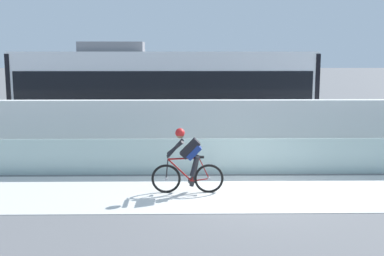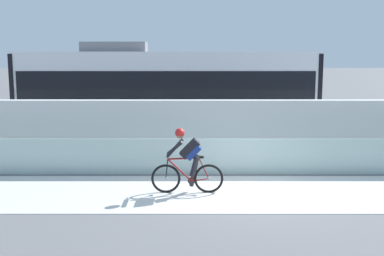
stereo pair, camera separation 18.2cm
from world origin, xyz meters
TOP-DOWN VIEW (x-y plane):
  - ground_plane at (0.00, 0.00)m, footprint 200.00×200.00m
  - bike_path_deck at (0.00, 0.00)m, footprint 32.00×3.20m
  - glass_parapet at (0.00, 1.85)m, footprint 32.00×0.05m
  - concrete_barrier_wall at (0.00, 3.65)m, footprint 32.00×0.36m
  - tram_rail_near at (0.00, 6.13)m, footprint 32.00×0.08m
  - tram_rail_far at (0.00, 7.57)m, footprint 32.00×0.08m
  - tram at (-2.25, 6.85)m, footprint 11.06×2.54m
  - cyclist_on_bike at (-1.42, 0.00)m, footprint 1.77×0.58m

SIDE VIEW (x-z plane):
  - ground_plane at x=0.00m, z-range 0.00..0.00m
  - tram_rail_near at x=0.00m, z-range 0.00..0.01m
  - tram_rail_far at x=0.00m, z-range 0.00..0.01m
  - bike_path_deck at x=0.00m, z-range 0.00..0.01m
  - glass_parapet at x=0.00m, z-range 0.00..1.02m
  - cyclist_on_bike at x=-1.42m, z-range -0.02..1.59m
  - concrete_barrier_wall at x=0.00m, z-range 0.00..1.94m
  - tram at x=-2.25m, z-range -0.01..3.80m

